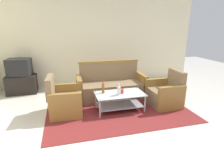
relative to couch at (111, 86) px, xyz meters
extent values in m
plane|color=beige|center=(0.01, -1.55, -0.32)|extent=(14.00, 14.00, 0.00)
cube|color=beige|center=(0.01, 1.51, 1.08)|extent=(6.52, 0.12, 2.80)
cube|color=maroon|center=(-0.04, -0.73, -0.31)|extent=(3.19, 2.25, 0.01)
cube|color=#7F6647|center=(0.00, -0.05, -0.10)|extent=(1.61, 0.73, 0.42)
cube|color=#7F6647|center=(0.01, 0.27, 0.35)|extent=(1.60, 0.17, 0.48)
cube|color=olive|center=(0.84, -0.07, 0.00)|extent=(0.13, 0.70, 0.62)
cube|color=olive|center=(-0.84, -0.04, 0.00)|extent=(0.13, 0.70, 0.62)
cube|color=olive|center=(0.01, 0.27, 0.62)|extent=(1.64, 0.13, 0.06)
cube|color=#7F6647|center=(-1.19, -0.68, -0.11)|extent=(0.70, 0.64, 0.40)
cube|color=#7F6647|center=(-1.50, -0.66, 0.32)|extent=(0.16, 0.61, 0.45)
cube|color=olive|center=(-1.16, -0.35, -0.02)|extent=(0.67, 0.14, 0.58)
cube|color=olive|center=(-1.21, -1.01, -0.02)|extent=(0.67, 0.14, 0.58)
cube|color=#7F6647|center=(1.11, -0.83, -0.11)|extent=(0.66, 0.60, 0.40)
cube|color=#7F6647|center=(1.42, -0.83, 0.32)|extent=(0.12, 0.60, 0.45)
cube|color=olive|center=(1.11, -1.16, -0.02)|extent=(0.66, 0.10, 0.58)
cube|color=olive|center=(1.10, -0.50, -0.02)|extent=(0.66, 0.10, 0.58)
cube|color=silver|center=(-0.01, -0.82, 0.09)|extent=(1.10, 0.60, 0.02)
cube|color=#9E9EA5|center=(-0.01, -0.82, -0.19)|extent=(1.00, 0.52, 0.02)
cylinder|color=#9E9EA5|center=(-0.52, -0.56, -0.11)|extent=(0.04, 0.04, 0.40)
cylinder|color=#9E9EA5|center=(0.50, -0.56, -0.11)|extent=(0.04, 0.04, 0.40)
cylinder|color=#9E9EA5|center=(-0.52, -1.08, -0.11)|extent=(0.04, 0.04, 0.40)
cylinder|color=#9E9EA5|center=(0.50, -1.08, -0.11)|extent=(0.04, 0.04, 0.40)
cylinder|color=brown|center=(-0.36, -0.70, 0.21)|extent=(0.06, 0.06, 0.22)
cylinder|color=brown|center=(-0.36, -0.70, 0.37)|extent=(0.02, 0.02, 0.10)
cylinder|color=silver|center=(-0.06, -0.90, 0.19)|extent=(0.08, 0.08, 0.19)
cylinder|color=silver|center=(-0.06, -0.90, 0.32)|extent=(0.03, 0.03, 0.08)
cylinder|color=red|center=(0.04, -0.82, 0.14)|extent=(0.08, 0.08, 0.10)
cube|color=black|center=(-2.39, 1.00, -0.06)|extent=(0.80, 0.50, 0.52)
cube|color=black|center=(-2.39, 1.00, 0.44)|extent=(0.65, 0.51, 0.48)
cube|color=black|center=(-2.36, 1.22, 0.44)|extent=(0.51, 0.07, 0.36)
camera|label=1|loc=(-1.18, -4.55, 1.55)|focal=29.58mm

